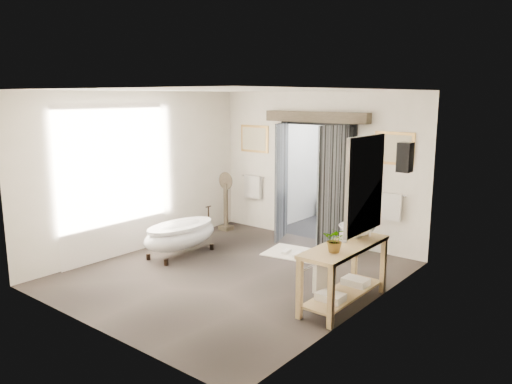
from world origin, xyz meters
TOP-DOWN VIEW (x-y plane):
  - ground_plane at (0.00, 0.00)m, footprint 5.00×5.00m
  - room_shell at (-0.04, -0.13)m, footprint 4.52×5.02m
  - shower_room at (0.00, 3.99)m, footprint 2.22×2.01m
  - back_wall_dressing at (0.00, 2.32)m, footprint 3.82×0.78m
  - clawfoot_tub at (-1.37, 0.16)m, footprint 0.70×1.57m
  - vanity at (1.95, 0.04)m, footprint 0.57×1.60m
  - pedestal_mirror at (-1.88, 1.92)m, footprint 0.37×0.24m
  - rug at (0.27, 1.51)m, footprint 1.31×0.98m
  - slippers at (0.19, 1.39)m, footprint 0.39×0.27m
  - basin at (1.93, 0.47)m, footprint 0.65×0.65m
  - plant at (2.03, -0.31)m, footprint 0.36×0.33m
  - soap_bottle_a at (1.88, 0.16)m, footprint 0.13×0.13m
  - soap_bottle_b at (1.92, 0.69)m, footprint 0.14×0.14m

SIDE VIEW (x-z plane):
  - ground_plane at x=0.00m, z-range 0.00..0.00m
  - rug at x=0.27m, z-range 0.00..0.01m
  - slippers at x=0.19m, z-range 0.01..0.06m
  - clawfoot_tub at x=-1.37m, z-range -0.01..0.76m
  - vanity at x=1.95m, z-range 0.08..0.93m
  - pedestal_mirror at x=-1.88m, z-range -0.09..1.16m
  - shower_room at x=0.00m, z-range -0.35..2.16m
  - soap_bottle_b at x=1.92m, z-range 0.85..1.01m
  - basin at x=1.93m, z-range 0.85..1.03m
  - soap_bottle_a at x=1.88m, z-range 0.85..1.06m
  - plant at x=2.03m, z-range 0.85..1.18m
  - back_wall_dressing at x=0.00m, z-range 0.30..2.82m
  - room_shell at x=-0.04m, z-range 0.40..3.31m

